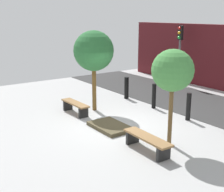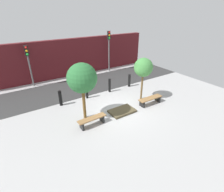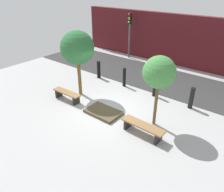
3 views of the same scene
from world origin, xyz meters
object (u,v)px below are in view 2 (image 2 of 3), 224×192
Objects in this scene: tree_behind_left_bench at (82,78)px; bollard_center at (110,85)px; bench_left at (92,120)px; bollard_far_left at (60,98)px; planter_bed at (122,111)px; bench_right at (150,99)px; traffic_light_mid_west at (109,44)px; traffic_light_west at (28,59)px; bollard_right at (129,80)px; tree_behind_right_bench at (143,68)px; bollard_left at (87,91)px.

bollard_center is (3.14, 2.22, -1.93)m from tree_behind_left_bench.
bench_left is 1.54× the size of bollard_center.
tree_behind_left_bench is at bearing 88.49° from bench_left.
planter_bed is at bearing -45.56° from bollard_far_left.
bollard_far_left is (-5.05, 3.13, 0.18)m from bench_right.
bollard_center is (3.14, 3.13, 0.19)m from bench_left.
traffic_light_mid_west reaches higher than planter_bed.
traffic_light_west is at bearing 102.99° from tree_behind_left_bench.
planter_bed is 4.12m from bollard_right.
tree_behind_right_bench is at bearing 17.98° from planter_bed.
bollard_left is at bearing 61.06° from tree_behind_left_bench.
tree_behind_right_bench is at bearing -35.24° from bollard_left.
bollard_far_left is (-5.05, 2.22, -1.78)m from tree_behind_right_bench.
traffic_light_west is at bearing 122.13° from bollard_left.
bollard_right is (5.05, 2.22, -1.94)m from tree_behind_left_bench.
bench_left is 2.21m from planter_bed.
bench_right is at bearing -102.39° from bollard_right.
bollard_left is (1.23, 2.22, -1.93)m from tree_behind_left_bench.
traffic_light_west is 7.42m from traffic_light_mid_west.
bollard_center is at bearing -43.19° from traffic_light_west.
traffic_light_mid_west is at bearing 79.22° from bollard_right.
bollard_far_left is 8.19m from traffic_light_mid_west.
tree_behind_right_bench is (4.37, 0.00, -0.17)m from tree_behind_left_bench.
traffic_light_mid_west is (4.66, 4.38, 2.15)m from bollard_left.
bench_left is 9.82m from traffic_light_mid_west.
bollard_center is at bearing 112.93° from bench_right.
planter_bed is 0.48× the size of traffic_light_west.
traffic_light_mid_west is (1.52, 7.50, 2.34)m from bench_right.
bollard_right is at bearing -100.78° from traffic_light_mid_west.
bollard_far_left is at bearing 180.00° from bollard_center.
bollard_left and bollard_center have the same top height.
tree_behind_left_bench is 8.84m from traffic_light_mid_west.
tree_behind_right_bench is at bearing 91.51° from bench_right.
bollard_left is (-0.96, 2.93, 0.46)m from planter_bed.
bollard_left is 3.83m from bollard_right.
planter_bed is at bearing 176.28° from bench_right.
traffic_light_west is (-1.52, 6.59, -0.17)m from tree_behind_left_bench.
traffic_light_west reaches higher than tree_behind_right_bench.
bollard_left is at bearing -136.81° from traffic_light_mid_west.
traffic_light_west reaches higher than bollard_far_left.
tree_behind_right_bench reaches higher than planter_bed.
bench_right is 9.73m from traffic_light_west.
traffic_light_mid_west is (3.70, 7.30, 2.61)m from planter_bed.
traffic_light_mid_west is (7.41, 0.00, 0.38)m from traffic_light_west.
bollard_far_left is (-2.87, 2.93, 0.45)m from planter_bed.
tree_behind_left_bench is 3.12× the size of bollard_center.
traffic_light_west reaches higher than bench_left.
bollard_right reaches higher than bench_right.
tree_behind_right_bench reaches higher than bollard_far_left.
bench_right is 1.71× the size of bollard_far_left.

